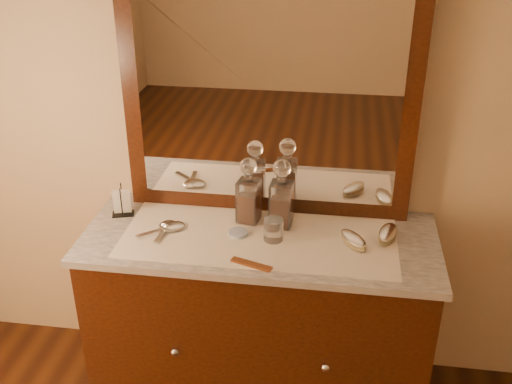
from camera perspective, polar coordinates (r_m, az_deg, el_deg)
dresser_cabinet at (r=2.70m, az=0.31°, el=-12.17°), size 1.40×0.55×0.82m
dresser_plinth at (r=2.95m, az=0.30°, el=-17.75°), size 1.46×0.59×0.08m
knob_left at (r=2.51m, az=-7.65°, el=-14.78°), size 0.04×0.04×0.04m
knob_right at (r=2.44m, az=6.60°, el=-16.18°), size 0.04×0.04×0.04m
marble_top at (r=2.45m, az=0.34°, el=-4.46°), size 1.44×0.59×0.03m
mirror_frame at (r=2.46m, az=1.18°, el=8.84°), size 1.20×0.08×1.00m
mirror_glass at (r=2.43m, az=1.08°, el=8.59°), size 1.06×0.01×0.86m
lace_runner at (r=2.43m, az=0.27°, el=-4.36°), size 1.10×0.45×0.00m
pin_dish at (r=2.45m, az=-1.70°, el=-3.89°), size 0.10×0.10×0.01m
comb at (r=2.26m, az=-0.44°, el=-6.86°), size 0.16×0.08×0.01m
napkin_rack at (r=2.64m, az=-12.57°, el=-1.03°), size 0.10×0.08×0.14m
decanter_left at (r=2.50m, az=-0.70°, el=-0.49°), size 0.10×0.10×0.29m
decanter_right at (r=2.46m, az=2.42°, el=-0.81°), size 0.10×0.10×0.30m
brush_near at (r=2.40m, az=9.19°, el=-4.53°), size 0.14×0.16×0.04m
brush_far at (r=2.47m, az=12.36°, el=-3.91°), size 0.10×0.16×0.04m
hand_mirror_outer at (r=2.51m, az=-8.49°, el=-3.32°), size 0.08×0.18×0.02m
hand_mirror_inner at (r=2.50m, az=-8.24°, el=-3.37°), size 0.20×0.18×0.02m
tumblers at (r=2.39m, az=1.67°, el=-3.58°), size 0.08×0.08×0.09m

